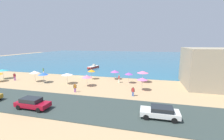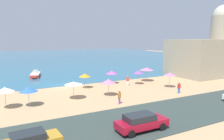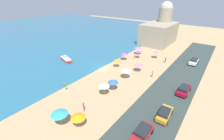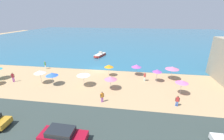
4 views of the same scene
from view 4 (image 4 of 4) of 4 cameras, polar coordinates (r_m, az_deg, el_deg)
name	(u,v)px [view 4 (image 4 of 4)]	position (r m, az deg, el deg)	size (l,w,h in m)	color
ground_plane	(99,70)	(33.44, -5.10, 0.04)	(160.00, 160.00, 0.00)	tan
sea	(121,36)	(86.55, 3.59, 12.64)	(150.00, 110.00, 0.05)	#296684
coastal_road	(61,125)	(18.60, -18.88, -19.26)	(80.00, 8.00, 0.06)	#313C39
beach_umbrella_0	(40,72)	(28.97, -25.80, -0.61)	(2.04, 2.04, 2.52)	#B2B2B7
beach_umbrella_1	(157,71)	(27.92, 16.87, -0.28)	(1.72, 1.72, 2.44)	#B2B2B7
beach_umbrella_3	(109,66)	(29.37, -1.20, 1.54)	(1.80, 1.80, 2.41)	#B2B2B7
beach_umbrella_4	(111,78)	(24.03, -0.51, -3.06)	(2.07, 2.07, 2.34)	#B2B2B7
beach_umbrella_5	(136,66)	(30.14, 9.30, 1.54)	(2.01, 2.01, 2.31)	#B2B2B7
beach_umbrella_7	(182,82)	(24.69, 25.10, -4.08)	(1.89, 1.89, 2.42)	#B2B2B7
beach_umbrella_8	(83,74)	(25.61, -10.82, -1.68)	(2.27, 2.27, 2.36)	#B2B2B7
beach_umbrella_9	(52,74)	(27.54, -21.94, -1.52)	(2.08, 2.08, 2.32)	#B2B2B7
beach_umbrella_10	(172,68)	(29.77, 21.96, 0.72)	(2.46, 2.46, 2.60)	#B2B2B7
bather_0	(13,77)	(32.54, -33.61, -2.12)	(0.42, 0.44, 1.80)	purple
bather_1	(177,100)	(22.02, 23.63, -10.55)	(0.56, 0.28, 1.59)	blue
bather_2	(45,65)	(36.85, -24.12, 1.90)	(0.53, 0.34, 1.81)	silver
bather_3	(102,96)	(21.14, -3.79, -9.96)	(0.51, 0.37, 1.63)	purple
bather_4	(145,76)	(28.08, 12.38, -2.32)	(0.41, 0.44, 1.72)	white
parked_car_1	(63,135)	(16.17, -18.28, -22.52)	(4.54, 1.92, 1.44)	maroon
skiff_nearshore	(100,55)	(44.32, -4.63, 5.76)	(2.79, 5.30, 1.32)	#BD362C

